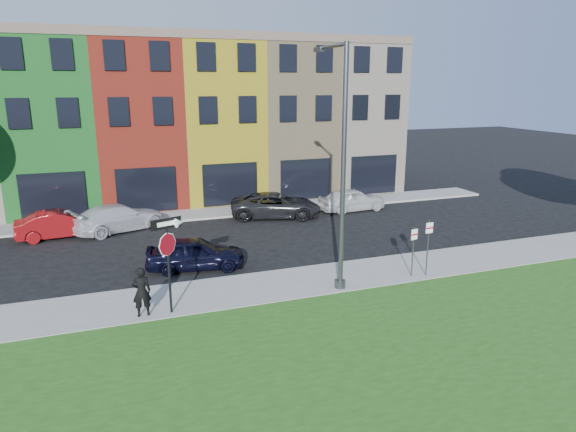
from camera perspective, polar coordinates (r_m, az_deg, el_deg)
name	(u,v)px	position (r m, az deg, el deg)	size (l,w,h in m)	color
ground	(345,314)	(17.71, 6.39, -10.78)	(120.00, 120.00, 0.00)	black
sidewalk_near	(357,275)	(20.98, 7.70, -6.49)	(40.00, 3.00, 0.12)	gray
sidewalk_far	(185,215)	(30.52, -11.33, 0.08)	(40.00, 2.40, 0.12)	gray
rowhouse_block	(175,122)	(35.87, -12.48, 10.15)	(30.00, 10.12, 10.00)	beige
stop_sign	(168,246)	(17.04, -13.24, -3.32)	(1.01, 0.38, 3.26)	black
man	(142,292)	(17.54, -15.97, -8.09)	(0.63, 0.43, 1.69)	black
sedan_near	(195,253)	(21.71, -10.26, -4.11)	(4.24, 2.32, 1.37)	black
parked_car_red	(61,224)	(28.09, -23.96, -0.85)	(4.32, 1.88, 1.38)	maroon
parked_car_silver	(119,218)	(28.28, -18.29, -0.17)	(5.30, 3.82, 1.43)	silver
parked_car_dark	(276,205)	(29.55, -1.35, 1.20)	(5.63, 3.84, 1.43)	black
parked_car_white	(352,200)	(31.31, 7.12, 1.83)	(4.25, 2.01, 1.41)	silver
street_lamp	(341,170)	(18.45, 5.87, 5.11)	(0.41, 2.58, 8.78)	#444749
parking_sign_a	(428,241)	(20.86, 15.32, -2.72)	(0.32, 0.08, 2.29)	#444749
parking_sign_b	(413,246)	(20.70, 13.77, -3.20)	(0.32, 0.11, 2.00)	#444749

